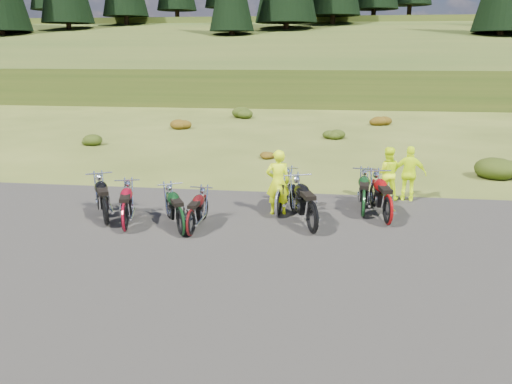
# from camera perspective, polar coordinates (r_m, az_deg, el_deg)

# --- Properties ---
(ground) EXTENTS (300.00, 300.00, 0.00)m
(ground) POSITION_cam_1_polar(r_m,az_deg,el_deg) (12.21, -1.85, -5.17)
(ground) COLOR #404A18
(ground) RESTS_ON ground
(gravel_pad) EXTENTS (20.00, 12.00, 0.04)m
(gravel_pad) POSITION_cam_1_polar(r_m,az_deg,el_deg) (10.40, -3.63, -9.10)
(gravel_pad) COLOR black
(gravel_pad) RESTS_ON ground
(hill_slope) EXTENTS (300.00, 45.97, 9.37)m
(hill_slope) POSITION_cam_1_polar(r_m,az_deg,el_deg) (61.43, 5.77, 11.72)
(hill_slope) COLOR #2D4216
(hill_slope) RESTS_ON ground
(hill_plateau) EXTENTS (300.00, 90.00, 9.17)m
(hill_plateau) POSITION_cam_1_polar(r_m,az_deg,el_deg) (121.33, 6.71, 13.71)
(hill_plateau) COLOR #2D4216
(hill_plateau) RESTS_ON ground
(shrub_1) EXTENTS (1.03, 1.03, 0.61)m
(shrub_1) POSITION_cam_1_polar(r_m,az_deg,el_deg) (25.39, -18.37, 5.84)
(shrub_1) COLOR #22330C
(shrub_1) RESTS_ON ground
(shrub_2) EXTENTS (1.30, 1.30, 0.77)m
(shrub_2) POSITION_cam_1_polar(r_m,az_deg,el_deg) (29.26, -8.73, 7.85)
(shrub_2) COLOR brown
(shrub_2) RESTS_ON ground
(shrub_3) EXTENTS (1.56, 1.56, 0.92)m
(shrub_3) POSITION_cam_1_polar(r_m,az_deg,el_deg) (33.77, -1.45, 9.21)
(shrub_3) COLOR #22330C
(shrub_3) RESTS_ON ground
(shrub_4) EXTENTS (0.77, 0.77, 0.45)m
(shrub_4) POSITION_cam_1_polar(r_m,az_deg,el_deg) (20.98, 1.09, 4.46)
(shrub_4) COLOR brown
(shrub_4) RESTS_ON ground
(shrub_5) EXTENTS (1.03, 1.03, 0.61)m
(shrub_5) POSITION_cam_1_polar(r_m,az_deg,el_deg) (26.07, 8.79, 6.70)
(shrub_5) COLOR #22330C
(shrub_5) RESTS_ON ground
(shrub_6) EXTENTS (1.30, 1.30, 0.77)m
(shrub_6) POSITION_cam_1_polar(r_m,az_deg,el_deg) (31.50, 13.95, 8.13)
(shrub_6) COLOR brown
(shrub_6) RESTS_ON ground
(shrub_7) EXTENTS (1.56, 1.56, 0.92)m
(shrub_7) POSITION_cam_1_polar(r_m,az_deg,el_deg) (19.83, 26.23, 2.83)
(shrub_7) COLOR #22330C
(shrub_7) RESTS_ON ground
(motorcycle_0) EXTENTS (1.71, 2.27, 1.15)m
(motorcycle_0) POSITION_cam_1_polar(r_m,az_deg,el_deg) (13.49, -16.68, -3.78)
(motorcycle_0) COLOR black
(motorcycle_0) RESTS_ON ground
(motorcycle_1) EXTENTS (1.21, 2.14, 1.07)m
(motorcycle_1) POSITION_cam_1_polar(r_m,az_deg,el_deg) (12.93, -14.69, -4.48)
(motorcycle_1) COLOR maroon
(motorcycle_1) RESTS_ON ground
(motorcycle_2) EXTENTS (1.57, 2.10, 1.06)m
(motorcycle_2) POSITION_cam_1_polar(r_m,az_deg,el_deg) (12.36, -8.50, -5.07)
(motorcycle_2) COLOR black
(motorcycle_2) RESTS_ON ground
(motorcycle_3) EXTENTS (0.94, 2.21, 1.13)m
(motorcycle_3) POSITION_cam_1_polar(r_m,az_deg,el_deg) (13.64, 2.54, -2.88)
(motorcycle_3) COLOR #B6B6BB
(motorcycle_3) RESTS_ON ground
(motorcycle_4) EXTENTS (0.68, 1.89, 0.98)m
(motorcycle_4) POSITION_cam_1_polar(r_m,az_deg,el_deg) (12.32, -7.42, -5.11)
(motorcycle_4) COLOR #480C0D
(motorcycle_4) RESTS_ON ground
(motorcycle_5) EXTENTS (1.50, 2.44, 1.21)m
(motorcycle_5) POSITION_cam_1_polar(r_m,az_deg,el_deg) (12.46, 6.40, -4.82)
(motorcycle_5) COLOR black
(motorcycle_5) RESTS_ON ground
(motorcycle_6) EXTENTS (1.05, 2.34, 1.18)m
(motorcycle_6) POSITION_cam_1_polar(r_m,az_deg,el_deg) (13.42, 14.73, -3.74)
(motorcycle_6) COLOR maroon
(motorcycle_6) RESTS_ON ground
(motorcycle_7) EXTENTS (0.86, 2.17, 1.11)m
(motorcycle_7) POSITION_cam_1_polar(r_m,az_deg,el_deg) (13.87, 12.08, -2.91)
(motorcycle_7) COLOR black
(motorcycle_7) RESTS_ON ground
(person_middle) EXTENTS (0.73, 0.55, 1.80)m
(person_middle) POSITION_cam_1_polar(r_m,az_deg,el_deg) (13.58, 2.52, 1.00)
(person_middle) COLOR #DBF90D
(person_middle) RESTS_ON ground
(person_right_a) EXTENTS (0.79, 0.62, 1.60)m
(person_right_a) POSITION_cam_1_polar(r_m,az_deg,el_deg) (15.50, 14.73, 1.99)
(person_right_a) COLOR #DBF90D
(person_right_a) RESTS_ON ground
(person_right_b) EXTENTS (1.02, 0.55, 1.65)m
(person_right_b) POSITION_cam_1_polar(r_m,az_deg,el_deg) (15.52, 17.12, 1.91)
(person_right_b) COLOR #DBF90D
(person_right_b) RESTS_ON ground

